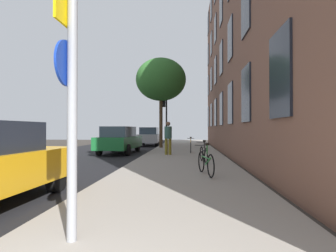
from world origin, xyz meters
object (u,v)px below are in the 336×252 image
object	(u,v)px
car_1	(120,140)
car_2	(150,136)
pedestrian_0	(168,136)
traffic_light	(165,112)
tree_near	(161,80)
sign_post	(70,85)
bicycle_1	(204,154)
bicycle_0	(206,162)
bicycle_2	(191,146)

from	to	relation	value
car_1	car_2	world-z (taller)	same
pedestrian_0	car_1	xyz separation A→B (m)	(-3.06, 1.72, -0.28)
traffic_light	tree_near	bearing A→B (deg)	-123.68
sign_post	traffic_light	distance (m)	17.18
car_1	bicycle_1	bearing A→B (deg)	-45.76
bicycle_0	pedestrian_0	world-z (taller)	pedestrian_0
sign_post	traffic_light	xyz separation A→B (m)	(-0.28, 17.16, 0.75)
bicycle_2	car_2	distance (m)	8.96
traffic_light	pedestrian_0	world-z (taller)	traffic_light
sign_post	tree_near	size ratio (longest dim) A/B	0.49
bicycle_2	car_1	distance (m)	4.31
tree_near	car_1	xyz separation A→B (m)	(-2.12, -3.88, -4.30)
bicycle_2	bicycle_0	bearing A→B (deg)	-87.27
tree_near	bicycle_1	xyz separation A→B (m)	(2.64, -8.76, -4.67)
bicycle_0	bicycle_1	bearing A→B (deg)	87.85
sign_post	bicycle_1	xyz separation A→B (m)	(2.08, 7.98, -1.55)
car_2	pedestrian_0	bearing A→B (deg)	-76.18
traffic_light	bicycle_2	xyz separation A→B (m)	(1.88, -4.60, -2.30)
sign_post	tree_near	distance (m)	17.03
bicycle_0	car_2	bearing A→B (deg)	103.97
bicycle_1	pedestrian_0	xyz separation A→B (m)	(-1.70, 3.17, 0.65)
traffic_light	tree_near	world-z (taller)	tree_near
sign_post	bicycle_1	world-z (taller)	sign_post
bicycle_1	bicycle_2	size ratio (longest dim) A/B	0.99
tree_near	pedestrian_0	distance (m)	6.95
car_1	car_2	xyz separation A→B (m)	(0.70, 7.90, -0.00)
bicycle_0	car_2	distance (m)	16.35
sign_post	bicycle_0	xyz separation A→B (m)	(1.96, 4.90, -1.53)
sign_post	bicycle_1	size ratio (longest dim) A/B	2.04
pedestrian_0	bicycle_0	bearing A→B (deg)	-75.80
bicycle_2	sign_post	bearing A→B (deg)	-97.26
bicycle_1	pedestrian_0	bearing A→B (deg)	118.14
traffic_light	tree_near	distance (m)	2.42
traffic_light	car_2	size ratio (longest dim) A/B	0.90
sign_post	car_2	size ratio (longest dim) A/B	0.75
bicycle_0	car_2	world-z (taller)	car_2
bicycle_0	bicycle_1	world-z (taller)	bicycle_0
bicycle_1	car_1	distance (m)	6.83
pedestrian_0	car_1	world-z (taller)	pedestrian_0
traffic_light	pedestrian_0	xyz separation A→B (m)	(0.67, -6.01, -1.65)
sign_post	car_2	world-z (taller)	sign_post
tree_near	bicycle_1	distance (m)	10.27
tree_near	car_2	bearing A→B (deg)	109.45
car_1	tree_near	bearing A→B (deg)	61.33
bicycle_1	car_1	bearing A→B (deg)	134.24
sign_post	bicycle_0	size ratio (longest dim) A/B	1.95
tree_near	bicycle_0	world-z (taller)	tree_near
bicycle_2	car_2	xyz separation A→B (m)	(-3.58, 8.21, 0.37)
car_2	tree_near	bearing A→B (deg)	-70.55
traffic_light	bicycle_2	size ratio (longest dim) A/B	2.43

